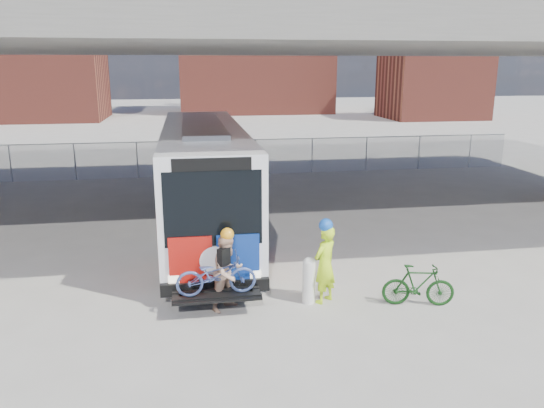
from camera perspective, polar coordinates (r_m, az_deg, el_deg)
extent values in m
plane|color=#9E9991|center=(16.21, 0.33, -5.14)|extent=(160.00, 160.00, 0.00)
cube|color=silver|center=(18.03, -7.35, 3.20)|extent=(2.55, 12.00, 3.20)
cube|color=black|center=(18.41, -7.47, 5.45)|extent=(2.61, 11.00, 1.28)
cube|color=black|center=(12.15, -6.37, -0.47)|extent=(2.24, 0.12, 1.76)
cube|color=black|center=(11.93, -6.51, 4.29)|extent=(1.78, 0.12, 0.30)
cube|color=black|center=(12.67, -6.11, -8.84)|extent=(2.55, 0.20, 0.30)
cube|color=#A6120C|center=(12.45, -8.74, -6.15)|extent=(1.00, 0.08, 1.20)
cube|color=navy|center=(12.49, -3.66, -5.92)|extent=(1.00, 0.08, 1.20)
cylinder|color=silver|center=(12.44, -6.19, -6.07)|extent=(0.70, 0.06, 0.70)
cube|color=gray|center=(17.78, -7.53, 8.48)|extent=(1.28, 7.20, 0.14)
cube|color=black|center=(12.22, -5.97, -9.76)|extent=(2.00, 0.70, 0.06)
cylinder|color=black|center=(14.19, -11.19, -6.22)|extent=(0.30, 1.00, 1.00)
cylinder|color=black|center=(14.27, -1.84, -5.80)|extent=(0.30, 1.00, 1.00)
cylinder|color=black|center=(22.44, -10.58, 1.53)|extent=(0.30, 1.00, 1.00)
cylinder|color=black|center=(22.50, -4.69, 1.76)|extent=(0.30, 1.00, 1.00)
cube|color=#A6120C|center=(14.51, -11.87, -2.45)|extent=(0.06, 2.60, 1.70)
cube|color=navy|center=(16.04, -11.64, -0.79)|extent=(0.06, 1.40, 1.70)
cube|color=#A6120C|center=(14.60, -1.59, -2.02)|extent=(0.06, 2.60, 1.70)
cube|color=navy|center=(16.13, -2.35, -0.41)|extent=(0.06, 1.40, 1.70)
imported|color=#3F518A|center=(12.02, -6.03, -7.58)|extent=(1.83, 0.71, 0.94)
cube|color=#605E59|center=(19.26, -1.72, 18.38)|extent=(40.00, 16.00, 1.50)
cube|color=#605E59|center=(19.33, -1.74, 20.75)|extent=(40.00, 0.60, 0.80)
cylinder|color=gray|center=(27.97, -20.42, 4.25)|extent=(0.06, 0.06, 1.80)
cylinder|color=gray|center=(27.47, -12.19, 4.67)|extent=(0.06, 0.06, 1.80)
cylinder|color=gray|center=(27.55, -3.83, 4.99)|extent=(0.06, 0.06, 1.80)
cylinder|color=gray|center=(28.20, 4.32, 5.20)|extent=(0.06, 0.06, 1.80)
cylinder|color=gray|center=(29.38, 11.96, 5.31)|extent=(0.06, 0.06, 1.80)
cylinder|color=gray|center=(31.04, 18.90, 5.32)|extent=(0.06, 0.06, 1.80)
plane|color=gray|center=(27.55, -3.83, 4.99)|extent=(30.00, 0.00, 30.00)
cube|color=gray|center=(27.41, -3.86, 6.89)|extent=(30.00, 0.05, 0.04)
cube|color=brown|center=(62.01, -24.32, 12.89)|extent=(14.00, 10.00, 10.00)
cube|color=brown|center=(67.59, -2.05, 15.01)|extent=(18.00, 12.00, 12.00)
cube|color=brown|center=(61.13, 16.92, 12.58)|extent=(10.00, 8.00, 8.00)
cylinder|color=brown|center=(72.32, 4.29, 20.11)|extent=(2.20, 2.20, 25.00)
cylinder|color=silver|center=(12.71, 3.97, -8.48)|extent=(0.30, 0.30, 1.00)
sphere|color=silver|center=(12.52, 4.01, -6.39)|extent=(0.30, 0.30, 0.30)
imported|color=#C9FF1A|center=(12.63, 5.70, -6.49)|extent=(0.82, 0.78, 1.89)
sphere|color=blue|center=(12.32, 5.81, -2.30)|extent=(0.33, 0.33, 0.33)
imported|color=tan|center=(12.29, -4.75, -7.34)|extent=(1.10, 1.08, 1.79)
sphere|color=orange|center=(11.98, -4.84, -3.28)|extent=(0.31, 0.31, 0.31)
cube|color=black|center=(11.98, -5.21, -5.66)|extent=(0.32, 0.30, 0.40)
imported|color=#123A13|center=(13.00, 15.47, -8.42)|extent=(1.74, 0.84, 1.01)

